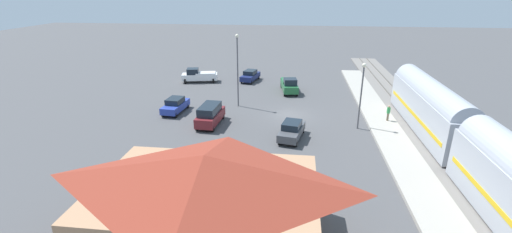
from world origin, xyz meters
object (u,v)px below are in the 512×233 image
at_px(station_building, 206,200).
at_px(pickup_white, 199,75).
at_px(suv_maroon, 210,114).
at_px(light_pole_lot_center, 238,63).
at_px(sedan_navy, 250,76).
at_px(pedestrian_on_platform, 388,112).
at_px(pickup_green, 289,85).
at_px(light_pole_near_platform, 362,88).
at_px(sedan_charcoal, 292,130).
at_px(sedan_blue, 175,105).

height_order(station_building, pickup_white, station_building).
xyz_separation_m(suv_maroon, light_pole_lot_center, (-1.94, -6.47, 4.29)).
bearing_deg(light_pole_lot_center, suv_maroon, 73.28).
relative_size(station_building, pickup_white, 2.25).
bearing_deg(sedan_navy, light_pole_lot_center, 90.71).
height_order(pedestrian_on_platform, sedan_navy, pedestrian_on_platform).
bearing_deg(light_pole_lot_center, station_building, 95.58).
distance_m(pedestrian_on_platform, light_pole_lot_center, 17.93).
xyz_separation_m(pickup_green, light_pole_near_platform, (-7.51, 12.69, 3.39)).
relative_size(pickup_white, pickup_green, 1.01).
height_order(station_building, pickup_green, station_building).
xyz_separation_m(pickup_white, sedan_navy, (-7.83, -1.45, -0.15)).
height_order(station_building, sedan_charcoal, station_building).
xyz_separation_m(sedan_charcoal, sedan_blue, (13.75, -6.00, 0.00)).
bearing_deg(pickup_white, light_pole_near_platform, 142.54).
xyz_separation_m(station_building, pickup_green, (-3.69, -31.49, -1.90)).
xyz_separation_m(suv_maroon, light_pole_near_platform, (-15.54, -0.74, 3.27)).
bearing_deg(sedan_blue, pedestrian_on_platform, 178.44).
bearing_deg(sedan_charcoal, light_pole_lot_center, -53.31).
bearing_deg(sedan_charcoal, pickup_white, -53.44).
xyz_separation_m(station_building, pedestrian_on_platform, (-14.63, -20.76, -1.65)).
bearing_deg(station_building, sedan_navy, -86.04).
bearing_deg(light_pole_near_platform, station_building, 59.21).
height_order(pickup_white, light_pole_lot_center, light_pole_lot_center).
xyz_separation_m(pedestrian_on_platform, light_pole_lot_center, (17.03, -3.76, 4.16)).
bearing_deg(pickup_white, pedestrian_on_platform, 149.79).
distance_m(sedan_charcoal, pickup_green, 16.09).
bearing_deg(sedan_charcoal, sedan_blue, -23.58).
bearing_deg(light_pole_near_platform, sedan_navy, -52.60).
bearing_deg(pedestrian_on_platform, sedan_navy, -42.99).
distance_m(station_building, pedestrian_on_platform, 25.45).
height_order(sedan_blue, light_pole_lot_center, light_pole_lot_center).
relative_size(sedan_blue, light_pole_lot_center, 0.53).
xyz_separation_m(sedan_blue, pickup_green, (-13.04, -10.07, 0.15)).
height_order(sedan_blue, pickup_white, pickup_white).
bearing_deg(pickup_green, sedan_charcoal, 92.52).
distance_m(suv_maroon, sedan_navy, 18.81).
distance_m(pickup_white, pickup_green, 14.58).
height_order(sedan_blue, sedan_navy, same).
height_order(pedestrian_on_platform, suv_maroon, suv_maroon).
bearing_deg(station_building, pickup_white, -73.63).
bearing_deg(light_pole_lot_center, pickup_green, -131.14).
bearing_deg(station_building, pickup_green, -96.68).
distance_m(pickup_green, sedan_navy, 8.18).
relative_size(pedestrian_on_platform, pickup_white, 0.30).
xyz_separation_m(station_building, light_pole_near_platform, (-11.20, -18.80, 1.49)).
xyz_separation_m(pedestrian_on_platform, pickup_white, (25.01, -14.56, -0.25)).
distance_m(sedan_charcoal, pickup_white, 24.79).
bearing_deg(pickup_green, light_pole_lot_center, 48.86).
xyz_separation_m(pedestrian_on_platform, sedan_navy, (17.18, -16.02, -0.40)).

